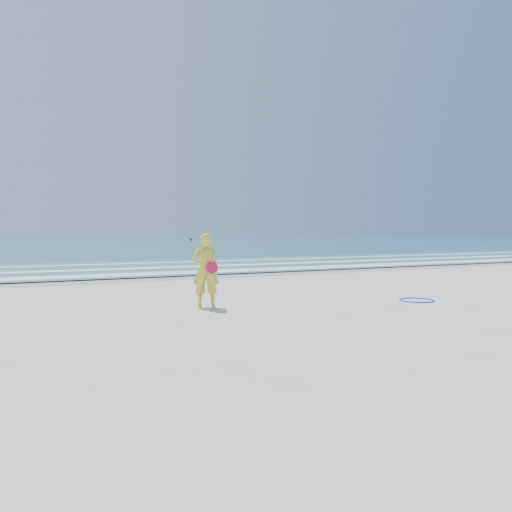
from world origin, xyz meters
name	(u,v)px	position (x,y,z in m)	size (l,w,h in m)	color
ground	(320,312)	(0.00, 0.00, 0.00)	(400.00, 400.00, 0.00)	silver
wet_sand	(187,277)	(0.00, 9.00, 0.00)	(400.00, 2.40, 0.00)	#B2A893
ocean	(44,238)	(0.00, 105.00, 0.02)	(400.00, 190.00, 0.04)	#19727F
shallow	(153,267)	(0.00, 14.00, 0.04)	(400.00, 10.00, 0.01)	#59B7AD
foam_near	(177,273)	(0.00, 10.30, 0.05)	(400.00, 1.40, 0.01)	white
foam_mid	(158,268)	(0.00, 13.20, 0.05)	(400.00, 0.90, 0.01)	white
foam_far	(141,263)	(0.00, 16.50, 0.05)	(400.00, 0.60, 0.01)	white
hoop	(417,300)	(3.12, 0.43, 0.02)	(0.84, 0.84, 0.03)	#0E40FF
buoy	(191,239)	(20.44, 69.44, 0.22)	(0.36, 0.36, 0.36)	black
woman	(206,270)	(-1.92, 1.77, 0.84)	(0.72, 0.61, 1.68)	yellow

